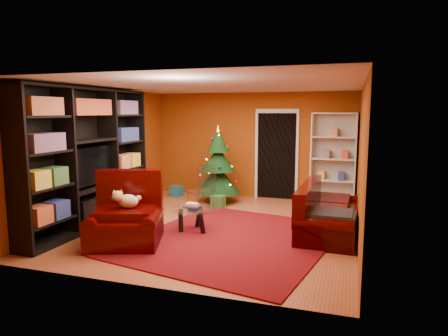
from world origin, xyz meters
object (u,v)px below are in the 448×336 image
(christmas_tree, at_px, (218,165))
(white_bookshelf, at_px, (333,159))
(gift_box_teal, at_px, (176,191))
(sofa, at_px, (330,209))
(rug, at_px, (233,239))
(coffee_table, at_px, (194,220))
(gift_box_green, at_px, (218,202))
(dog, at_px, (128,201))
(acrylic_chair, at_px, (201,191))
(media_unit, at_px, (88,158))
(armchair, at_px, (125,216))

(christmas_tree, bearing_deg, white_bookshelf, 14.57)
(gift_box_teal, distance_m, sofa, 4.40)
(rug, bearing_deg, coffee_table, 164.33)
(gift_box_teal, relative_size, gift_box_green, 0.97)
(gift_box_green, relative_size, white_bookshelf, 0.13)
(gift_box_green, distance_m, sofa, 2.76)
(rug, bearing_deg, dog, -156.28)
(white_bookshelf, bearing_deg, coffee_table, -123.79)
(dog, distance_m, acrylic_chair, 2.30)
(gift_box_green, bearing_deg, media_unit, -131.10)
(coffee_table, distance_m, acrylic_chair, 1.42)
(christmas_tree, xyz_separation_m, gift_box_green, (0.18, -0.53, -0.76))
(christmas_tree, xyz_separation_m, white_bookshelf, (2.58, 0.67, 0.16))
(rug, height_order, christmas_tree, christmas_tree)
(white_bookshelf, bearing_deg, dog, -124.64)
(media_unit, relative_size, sofa, 1.61)
(gift_box_green, relative_size, coffee_table, 0.33)
(gift_box_green, distance_m, white_bookshelf, 2.84)
(rug, relative_size, sofa, 1.73)
(sofa, bearing_deg, dog, 118.95)
(media_unit, bearing_deg, dog, -26.81)
(christmas_tree, xyz_separation_m, gift_box_teal, (-1.23, 0.32, -0.76))
(gift_box_teal, relative_size, white_bookshelf, 0.12)
(sofa, relative_size, acrylic_chair, 2.28)
(white_bookshelf, bearing_deg, christmas_tree, -162.68)
(rug, relative_size, white_bookshelf, 1.65)
(white_bookshelf, distance_m, coffee_table, 3.86)
(acrylic_chair, bearing_deg, media_unit, -118.30)
(christmas_tree, xyz_separation_m, acrylic_chair, (-0.05, -1.01, -0.44))
(dog, xyz_separation_m, coffee_table, (0.76, 0.91, -0.48))
(white_bookshelf, relative_size, acrylic_chair, 2.38)
(rug, xyz_separation_m, gift_box_teal, (-2.36, 2.90, 0.12))
(coffee_table, bearing_deg, white_bookshelf, 53.46)
(coffee_table, bearing_deg, acrylic_chair, 105.90)
(christmas_tree, distance_m, acrylic_chair, 1.10)
(gift_box_teal, xyz_separation_m, dog, (0.80, -3.59, 0.57))
(sofa, bearing_deg, gift_box_green, 66.60)
(christmas_tree, distance_m, dog, 3.30)
(media_unit, distance_m, christmas_tree, 3.12)
(christmas_tree, height_order, armchair, christmas_tree)
(white_bookshelf, xyz_separation_m, coffee_table, (-2.24, -3.03, -0.83))
(acrylic_chair, bearing_deg, christmas_tree, 103.43)
(armchair, relative_size, coffee_table, 1.43)
(coffee_table, bearing_deg, armchair, -129.26)
(christmas_tree, bearing_deg, sofa, -33.02)
(rug, relative_size, gift_box_green, 12.94)
(gift_box_teal, height_order, acrylic_chair, acrylic_chair)
(rug, bearing_deg, sofa, 29.51)
(christmas_tree, bearing_deg, coffee_table, -81.96)
(christmas_tree, height_order, gift_box_teal, christmas_tree)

